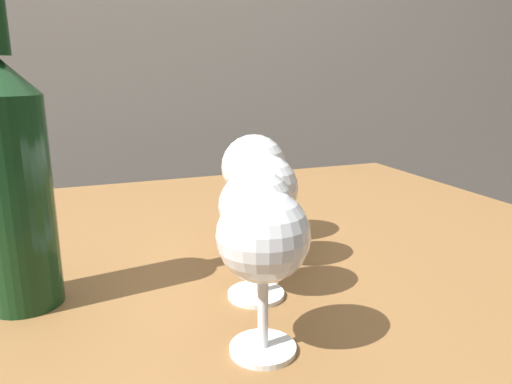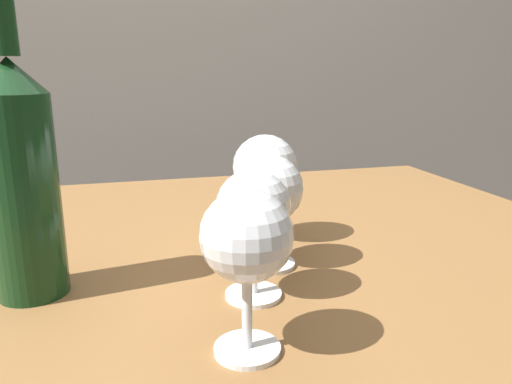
% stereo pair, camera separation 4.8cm
% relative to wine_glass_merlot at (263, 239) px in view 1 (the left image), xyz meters
% --- Properties ---
extents(dining_table, '(1.35, 0.80, 0.72)m').
position_rel_wine_glass_merlot_xyz_m(dining_table, '(-0.09, 0.29, -0.19)').
color(dining_table, brown).
rests_on(dining_table, ground_plane).
extents(wine_glass_merlot, '(0.08, 0.08, 0.14)m').
position_rel_wine_glass_merlot_xyz_m(wine_glass_merlot, '(0.00, 0.00, 0.00)').
color(wine_glass_merlot, white).
rests_on(wine_glass_merlot, dining_table).
extents(wine_glass_cabernet, '(0.08, 0.08, 0.14)m').
position_rel_wine_glass_merlot_xyz_m(wine_glass_cabernet, '(0.03, 0.10, -0.01)').
color(wine_glass_cabernet, white).
rests_on(wine_glass_cabernet, dining_table).
extents(wine_glass_pinot, '(0.08, 0.08, 0.14)m').
position_rel_wine_glass_merlot_xyz_m(wine_glass_pinot, '(0.07, 0.17, -0.01)').
color(wine_glass_pinot, white).
rests_on(wine_glass_pinot, dining_table).
extents(wine_glass_port, '(0.09, 0.09, 0.15)m').
position_rel_wine_glass_merlot_xyz_m(wine_glass_port, '(0.09, 0.26, -0.00)').
color(wine_glass_port, white).
rests_on(wine_glass_port, dining_table).
extents(wine_bottle, '(0.07, 0.07, 0.33)m').
position_rel_wine_glass_merlot_xyz_m(wine_bottle, '(-0.19, 0.17, 0.03)').
color(wine_bottle, '#143819').
rests_on(wine_bottle, dining_table).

